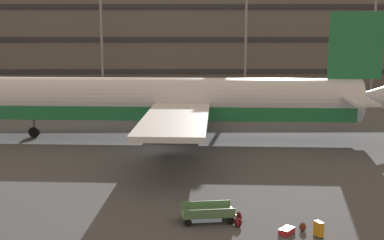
{
  "coord_description": "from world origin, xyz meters",
  "views": [
    {
      "loc": [
        2.05,
        -39.85,
        9.4
      ],
      "look_at": [
        2.47,
        -4.14,
        3.0
      ],
      "focal_mm": 49.44,
      "sensor_mm": 36.0,
      "label": 1
    }
  ],
  "objects_px": {
    "backpack_purple": "(239,216)",
    "backpack_teal": "(303,227)",
    "backpack_upright": "(238,223)",
    "suitcase_large": "(319,229)",
    "suitcase_red": "(287,231)",
    "baggage_cart": "(208,213)",
    "airliner": "(177,101)"
  },
  "relations": [
    {
      "from": "suitcase_red",
      "to": "suitcase_large",
      "type": "xyz_separation_m",
      "value": [
        1.36,
        -0.36,
        0.25
      ]
    },
    {
      "from": "suitcase_red",
      "to": "backpack_teal",
      "type": "xyz_separation_m",
      "value": [
        0.79,
        0.3,
        0.06
      ]
    },
    {
      "from": "backpack_upright",
      "to": "baggage_cart",
      "type": "height_order",
      "value": "baggage_cart"
    },
    {
      "from": "suitcase_red",
      "to": "backpack_purple",
      "type": "height_order",
      "value": "backpack_purple"
    },
    {
      "from": "airliner",
      "to": "backpack_upright",
      "type": "distance_m",
      "value": 20.37
    },
    {
      "from": "backpack_purple",
      "to": "airliner",
      "type": "bearing_deg",
      "value": 100.03
    },
    {
      "from": "airliner",
      "to": "backpack_teal",
      "type": "height_order",
      "value": "airliner"
    },
    {
      "from": "suitcase_large",
      "to": "baggage_cart",
      "type": "bearing_deg",
      "value": 157.88
    },
    {
      "from": "backpack_teal",
      "to": "suitcase_large",
      "type": "bearing_deg",
      "value": -49.2
    },
    {
      "from": "baggage_cart",
      "to": "suitcase_red",
      "type": "bearing_deg",
      "value": -24.74
    },
    {
      "from": "suitcase_red",
      "to": "backpack_purple",
      "type": "bearing_deg",
      "value": 139.98
    },
    {
      "from": "suitcase_red",
      "to": "baggage_cart",
      "type": "xyz_separation_m",
      "value": [
        -3.55,
        1.64,
        0.29
      ]
    },
    {
      "from": "backpack_purple",
      "to": "backpack_teal",
      "type": "height_order",
      "value": "backpack_purple"
    },
    {
      "from": "suitcase_large",
      "to": "backpack_purple",
      "type": "relative_size",
      "value": 1.77
    },
    {
      "from": "suitcase_large",
      "to": "backpack_teal",
      "type": "bearing_deg",
      "value": 130.8
    },
    {
      "from": "suitcase_large",
      "to": "backpack_teal",
      "type": "xyz_separation_m",
      "value": [
        -0.57,
        0.66,
        -0.19
      ]
    },
    {
      "from": "backpack_teal",
      "to": "backpack_upright",
      "type": "bearing_deg",
      "value": 169.27
    },
    {
      "from": "backpack_teal",
      "to": "baggage_cart",
      "type": "distance_m",
      "value": 4.55
    },
    {
      "from": "backpack_purple",
      "to": "backpack_upright",
      "type": "distance_m",
      "value": 0.85
    },
    {
      "from": "airliner",
      "to": "backpack_teal",
      "type": "xyz_separation_m",
      "value": [
        6.18,
        -20.45,
        -3.0
      ]
    },
    {
      "from": "backpack_upright",
      "to": "backpack_teal",
      "type": "bearing_deg",
      "value": -10.73
    },
    {
      "from": "suitcase_large",
      "to": "backpack_purple",
      "type": "distance_m",
      "value": 3.97
    },
    {
      "from": "backpack_purple",
      "to": "suitcase_red",
      "type": "bearing_deg",
      "value": -40.02
    },
    {
      "from": "backpack_teal",
      "to": "baggage_cart",
      "type": "height_order",
      "value": "baggage_cart"
    },
    {
      "from": "backpack_upright",
      "to": "backpack_teal",
      "type": "xyz_separation_m",
      "value": [
        2.94,
        -0.56,
        -0.03
      ]
    },
    {
      "from": "suitcase_red",
      "to": "backpack_purple",
      "type": "distance_m",
      "value": 2.64
    },
    {
      "from": "suitcase_large",
      "to": "baggage_cart",
      "type": "height_order",
      "value": "suitcase_large"
    },
    {
      "from": "suitcase_large",
      "to": "backpack_upright",
      "type": "relative_size",
      "value": 1.71
    },
    {
      "from": "airliner",
      "to": "suitcase_large",
      "type": "relative_size",
      "value": 41.98
    },
    {
      "from": "suitcase_large",
      "to": "backpack_purple",
      "type": "xyz_separation_m",
      "value": [
        -3.38,
        2.06,
        -0.17
      ]
    },
    {
      "from": "backpack_purple",
      "to": "backpack_teal",
      "type": "relative_size",
      "value": 1.1
    },
    {
      "from": "airliner",
      "to": "backpack_upright",
      "type": "bearing_deg",
      "value": -80.75
    }
  ]
}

